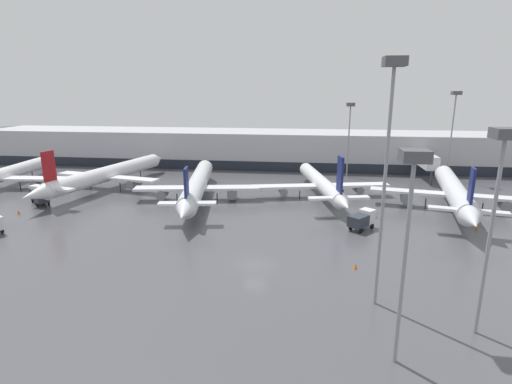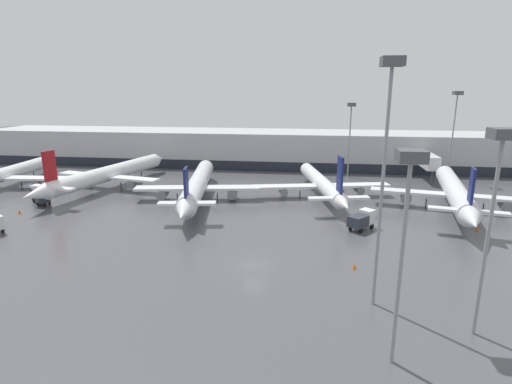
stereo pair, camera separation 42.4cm
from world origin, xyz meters
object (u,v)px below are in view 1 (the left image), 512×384
Objects in this scene: parked_jet_3 at (321,184)px; traffic_cone_0 at (19,212)px; traffic_cone_2 at (355,266)px; apron_light_mast_2 at (390,121)px; apron_light_mast_3 at (411,196)px; apron_light_mast_0 at (350,118)px; parked_jet_0 at (197,185)px; service_truck_2 at (362,219)px; apron_light_mast_1 at (500,174)px; traffic_cone_1 at (477,227)px; apron_light_mast_4 at (454,111)px; parked_jet_2 at (107,174)px; service_truck_0 at (39,195)px; parked_jet_4 at (454,192)px.

parked_jet_3 reaches higher than traffic_cone_0.
traffic_cone_2 is (3.06, -30.57, -2.32)m from parked_jet_3.
apron_light_mast_2 reaches higher than apron_light_mast_3.
traffic_cone_0 is 67.45m from apron_light_mast_0.
parked_jet_3 is at bearing 96.09° from apron_light_mast_2.
traffic_cone_2 is (25.42, -25.68, -2.51)m from parked_jet_0.
service_truck_2 is 0.27× the size of apron_light_mast_1.
traffic_cone_1 is 33.55m from apron_light_mast_2.
apron_light_mast_4 is (50.29, 22.82, 12.27)m from parked_jet_0.
apron_light_mast_2 is (26.41, -33.09, 14.26)m from parked_jet_0.
parked_jet_2 is 60.53× the size of traffic_cone_2.
service_truck_0 is at bearing 153.08° from apron_light_mast_1.
traffic_cone_0 is (-54.28, 0.13, -1.22)m from service_truck_2.
service_truck_0 is 0.29× the size of apron_light_mast_4.
parked_jet_0 is at bearing 132.69° from apron_light_mast_1.
service_truck_2 reaches higher than traffic_cone_0.
parked_jet_2 is 2.47× the size of apron_light_mast_3.
service_truck_2 is 0.24× the size of apron_light_mast_4.
parked_jet_4 is at bearing -58.21° from apron_light_mast_0.
apron_light_mast_3 is (46.78, -47.12, 9.65)m from parked_jet_2.
parked_jet_0 is 21.00m from parked_jet_2.
apron_light_mast_0 is (49.01, 18.65, 10.25)m from parked_jet_2.
service_truck_0 is (-26.95, -5.90, -1.24)m from parked_jet_0.
apron_light_mast_3 is at bearing -119.50° from traffic_cone_1.
parked_jet_4 is 39.28m from apron_light_mast_1.
apron_light_mast_4 is (24.87, 48.50, 14.77)m from traffic_cone_2.
parked_jet_0 is 1.76× the size of apron_light_mast_2.
service_truck_2 is 43.72m from apron_light_mast_4.
apron_light_mast_1 is 61.86m from apron_light_mast_4.
apron_light_mast_3 is (4.21, -46.32, 10.10)m from parked_jet_3.
apron_light_mast_4 reaches higher than service_truck_2.
apron_light_mast_3 is at bearing 9.08° from service_truck_0.
apron_light_mast_4 reaches higher than parked_jet_2.
apron_light_mast_1 is (-10.30, -26.70, 13.10)m from traffic_cone_1.
apron_light_mast_3 reaches higher than traffic_cone_2.
parked_jet_3 is 23.12m from apron_light_mast_0.
parked_jet_4 is 2.22× the size of apron_light_mast_0.
parked_jet_0 is at bearing -155.59° from apron_light_mast_4.
parked_jet_0 reaches higher than traffic_cone_0.
traffic_cone_0 is 70.82m from traffic_cone_1.
service_truck_2 is (5.39, -16.99, -1.10)m from parked_jet_3.
traffic_cone_2 is at bearing -93.87° from apron_light_mast_0.
parked_jet_3 is 1.96× the size of apron_light_mast_0.
apron_light_mast_3 reaches higher than parked_jet_3.
apron_light_mast_1 is (8.56, -11.15, 13.16)m from traffic_cone_2.
parked_jet_4 is at bearing -13.91° from service_truck_2.
parked_jet_0 is 50.20m from apron_light_mast_3.
service_truck_0 is 69.35m from apron_light_mast_1.
parked_jet_0 is 2.47× the size of apron_light_mast_3.
service_truck_2 is (54.70, -6.20, -0.04)m from service_truck_0.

